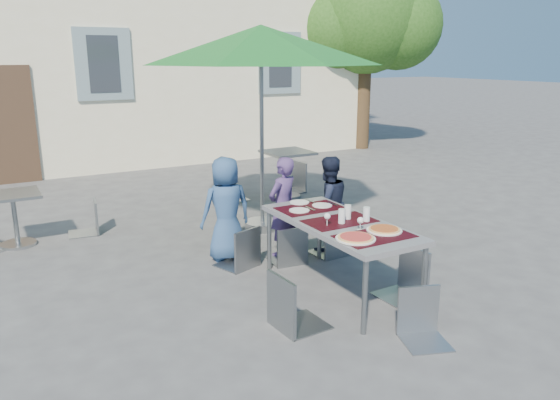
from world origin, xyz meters
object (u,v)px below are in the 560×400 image
child_0 (226,209)px  chair_0 (241,224)px  chair_5 (425,286)px  pizza_near_left (356,238)px  child_2 (328,204)px  chair_4 (409,244)px  chair_2 (334,214)px  bg_chair_r_0 (87,197)px  cafe_table_0 (14,212)px  child_1 (283,207)px  bg_chair_r_1 (294,159)px  patio_umbrella (261,46)px  dining_table (339,226)px  pizza_near_right (384,230)px  chair_1 (290,222)px  cafe_table_1 (288,165)px  bg_chair_l_1 (230,172)px

child_0 → chair_0: child_0 is taller
child_0 → chair_5: child_0 is taller
pizza_near_left → child_0: (-0.41, 1.95, -0.15)m
child_2 → chair_4: child_2 is taller
pizza_near_left → chair_0: bearing=103.5°
child_0 → chair_5: (0.66, -2.58, -0.13)m
chair_2 → bg_chair_r_0: (-2.40, 2.37, -0.02)m
cafe_table_0 → bg_chair_r_0: size_ratio=0.79×
cafe_table_0 → child_1: bearing=-35.1°
chair_0 → bg_chair_r_1: 3.74m
patio_umbrella → bg_chair_r_1: patio_umbrella is taller
dining_table → cafe_table_0: size_ratio=2.67×
pizza_near_right → chair_1: 1.42m
chair_1 → patio_umbrella: (0.35, 1.34, 1.98)m
chair_2 → patio_umbrella: bearing=100.2°
child_2 → patio_umbrella: patio_umbrella is taller
pizza_near_right → child_1: size_ratio=0.28×
chair_1 → chair_4: (0.60, -1.33, 0.04)m
pizza_near_left → chair_4: chair_4 is taller
bg_chair_r_1 → dining_table: bearing=-114.9°
child_2 → chair_1: (-0.65, -0.19, -0.09)m
chair_4 → child_1: bearing=107.6°
child_2 → child_0: bearing=-14.5°
pizza_near_left → chair_1: bearing=83.9°
chair_0 → patio_umbrella: 2.45m
cafe_table_1 → child_2: bearing=-109.7°
chair_2 → bg_chair_r_0: size_ratio=1.04×
child_2 → bg_chair_l_1: 2.80m
cafe_table_0 → chair_2: bearing=-34.8°
chair_4 → chair_2: bearing=90.0°
pizza_near_right → chair_5: bearing=-100.5°
child_1 → bg_chair_r_0: child_1 is taller
patio_umbrella → bg_chair_r_0: (-2.15, 0.99, -1.98)m
pizza_near_left → chair_5: bearing=-68.0°
dining_table → pizza_near_right: 0.52m
cafe_table_0 → child_0: bearing=-39.1°
chair_1 → chair_2: chair_2 is taller
chair_2 → chair_5: size_ratio=1.07×
child_1 → chair_2: bearing=126.1°
dining_table → chair_1: size_ratio=2.12×
chair_1 → chair_4: size_ratio=0.94×
dining_table → cafe_table_1: size_ratio=2.30×
chair_5 → cafe_table_1: 4.98m
chair_1 → patio_umbrella: patio_umbrella is taller
child_0 → bg_chair_r_0: 2.20m
chair_1 → bg_chair_l_1: (0.61, 2.99, -0.01)m
pizza_near_right → chair_0: chair_0 is taller
cafe_table_1 → cafe_table_0: bearing=-174.1°
cafe_table_0 → bg_chair_l_1: bg_chair_l_1 is taller
patio_umbrella → chair_2: bearing=-79.8°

